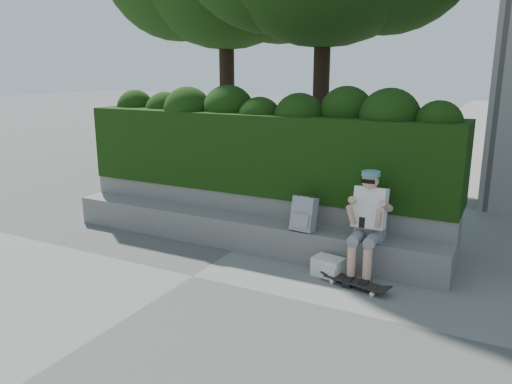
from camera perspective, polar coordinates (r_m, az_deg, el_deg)
The scene contains 8 objects.
ground at distance 6.60m, azimuth -7.23°, elevation -9.53°, with size 80.00×80.00×0.00m, color slate.
bench_ledge at distance 7.50m, azimuth -1.83°, elevation -4.62°, with size 6.00×0.45×0.45m, color gray.
planter_wall at distance 7.85m, azimuth -0.13°, elevation -2.60°, with size 6.00×0.50×0.75m, color gray.
hedge at distance 7.83m, azimuth 0.64°, elevation 4.67°, with size 6.00×1.00×1.20m, color black.
person at distance 6.47m, azimuth 12.69°, elevation -3.13°, with size 0.40×0.76×1.38m.
skateboard at distance 6.32m, azimuth 11.25°, elevation -10.08°, with size 0.81×0.37×0.08m.
backpack_plaid at distance 6.83m, azimuth 5.51°, elevation -2.51°, with size 0.32×0.17×0.47m, color silver.
backpack_ground at distance 6.58m, azimuth 8.25°, elevation -8.45°, with size 0.38×0.27×0.25m, color silver.
Camera 1 is at (3.51, -4.93, 2.63)m, focal length 35.00 mm.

